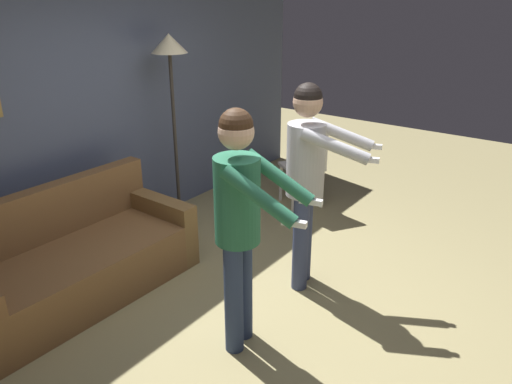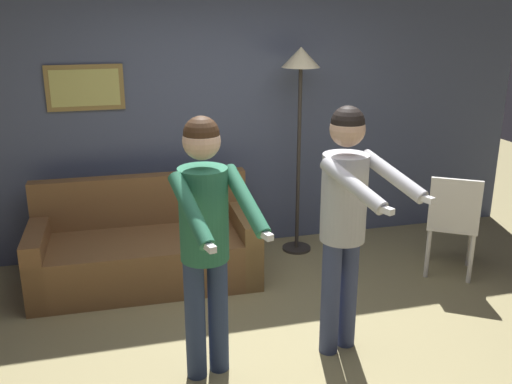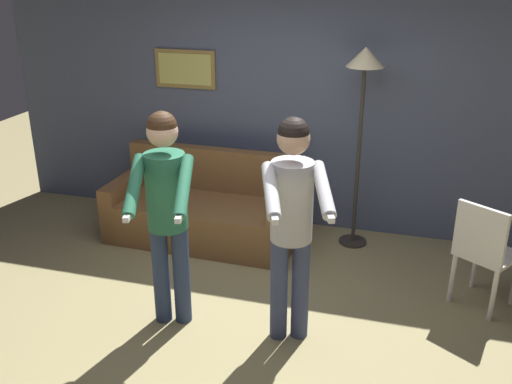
{
  "view_description": "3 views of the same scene",
  "coord_description": "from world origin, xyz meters",
  "px_view_note": "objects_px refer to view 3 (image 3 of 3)",
  "views": [
    {
      "loc": [
        -2.76,
        -1.83,
        2.37
      ],
      "look_at": [
        -0.08,
        0.13,
        1.0
      ],
      "focal_mm": 35.0,
      "sensor_mm": 36.0,
      "label": 1
    },
    {
      "loc": [
        -1.0,
        -3.2,
        2.29
      ],
      "look_at": [
        -0.15,
        -0.03,
        1.23
      ],
      "focal_mm": 40.0,
      "sensor_mm": 36.0,
      "label": 2
    },
    {
      "loc": [
        1.22,
        -3.54,
        2.65
      ],
      "look_at": [
        0.24,
        -0.11,
        1.22
      ],
      "focal_mm": 40.0,
      "sensor_mm": 36.0,
      "label": 3
    }
  ],
  "objects_px": {
    "couch": "(205,212)",
    "person_standing_right": "(292,212)",
    "torchiere_lamp": "(364,81)",
    "dining_chair_distant": "(484,250)",
    "person_standing_left": "(166,202)"
  },
  "relations": [
    {
      "from": "couch",
      "to": "person_standing_left",
      "type": "height_order",
      "value": "person_standing_left"
    },
    {
      "from": "torchiere_lamp",
      "to": "person_standing_right",
      "type": "xyz_separation_m",
      "value": [
        -0.27,
        -1.73,
        -0.61
      ]
    },
    {
      "from": "torchiere_lamp",
      "to": "person_standing_right",
      "type": "height_order",
      "value": "torchiere_lamp"
    },
    {
      "from": "person_standing_left",
      "to": "dining_chair_distant",
      "type": "height_order",
      "value": "person_standing_left"
    },
    {
      "from": "couch",
      "to": "torchiere_lamp",
      "type": "bearing_deg",
      "value": 11.13
    },
    {
      "from": "torchiere_lamp",
      "to": "dining_chair_distant",
      "type": "distance_m",
      "value": 1.83
    },
    {
      "from": "couch",
      "to": "person_standing_right",
      "type": "distance_m",
      "value": 2.04
    },
    {
      "from": "person_standing_right",
      "to": "dining_chair_distant",
      "type": "bearing_deg",
      "value": 30.91
    },
    {
      "from": "couch",
      "to": "person_standing_right",
      "type": "bearing_deg",
      "value": -49.63
    },
    {
      "from": "torchiere_lamp",
      "to": "person_standing_right",
      "type": "bearing_deg",
      "value": -98.92
    },
    {
      "from": "couch",
      "to": "torchiere_lamp",
      "type": "height_order",
      "value": "torchiere_lamp"
    },
    {
      "from": "torchiere_lamp",
      "to": "dining_chair_distant",
      "type": "xyz_separation_m",
      "value": [
        1.12,
        -0.89,
        -1.13
      ]
    },
    {
      "from": "person_standing_left",
      "to": "person_standing_right",
      "type": "bearing_deg",
      "value": 2.94
    },
    {
      "from": "couch",
      "to": "person_standing_left",
      "type": "relative_size",
      "value": 1.12
    },
    {
      "from": "torchiere_lamp",
      "to": "person_standing_left",
      "type": "xyz_separation_m",
      "value": [
        -1.2,
        -1.78,
        -0.63
      ]
    }
  ]
}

